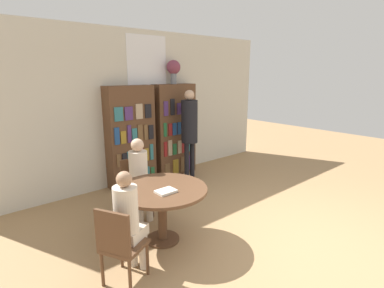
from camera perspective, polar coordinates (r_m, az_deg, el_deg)
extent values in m
plane|color=#9E7A51|center=(4.31, 20.93, -18.11)|extent=(16.00, 16.00, 0.00)
cube|color=beige|center=(6.26, -8.43, 7.02)|extent=(6.40, 0.06, 3.00)
cube|color=white|center=(6.19, -8.53, 14.83)|extent=(0.90, 0.01, 1.10)
cube|color=brown|center=(5.91, -11.60, 1.36)|extent=(0.94, 0.32, 1.95)
cube|color=olive|center=(5.82, -13.57, -6.98)|extent=(0.10, 0.02, 0.27)
cube|color=maroon|center=(5.87, -12.50, -6.70)|extent=(0.10, 0.02, 0.27)
cube|color=#2D707A|center=(5.92, -11.50, -6.50)|extent=(0.09, 0.02, 0.26)
cube|color=black|center=(5.98, -10.39, -6.05)|extent=(0.08, 0.02, 0.31)
cube|color=olive|center=(6.04, -9.38, -5.82)|extent=(0.09, 0.02, 0.31)
cube|color=#2D707A|center=(6.09, -8.50, -5.66)|extent=(0.10, 0.02, 0.29)
cube|color=#236638|center=(6.16, -7.50, -5.54)|extent=(0.08, 0.02, 0.27)
cube|color=brown|center=(5.69, -13.77, -3.09)|extent=(0.08, 0.02, 0.24)
cube|color=black|center=(5.75, -12.65, -2.88)|extent=(0.10, 0.02, 0.24)
cube|color=#2D707A|center=(5.80, -11.72, -2.62)|extent=(0.11, 0.02, 0.25)
cube|color=brown|center=(5.85, -10.67, -2.33)|extent=(0.07, 0.02, 0.27)
cube|color=maroon|center=(5.91, -9.62, -2.17)|extent=(0.11, 0.02, 0.26)
cube|color=olive|center=(5.97, -8.66, -2.01)|extent=(0.09, 0.02, 0.25)
cube|color=#2D707A|center=(6.03, -7.69, -1.50)|extent=(0.07, 0.02, 0.32)
cube|color=navy|center=(5.58, -14.10, 1.45)|extent=(0.10, 0.02, 0.32)
cube|color=olive|center=(5.64, -12.95, 1.23)|extent=(0.10, 0.02, 0.23)
cube|color=#4C2D6B|center=(5.69, -11.84, 1.88)|extent=(0.08, 0.02, 0.33)
cube|color=#2D707A|center=(5.75, -10.88, 1.68)|extent=(0.11, 0.02, 0.26)
cube|color=brown|center=(5.80, -9.87, 2.13)|extent=(0.10, 0.02, 0.32)
cube|color=brown|center=(5.87, -8.82, 2.23)|extent=(0.07, 0.02, 0.30)
cube|color=black|center=(5.94, -7.80, 2.27)|extent=(0.10, 0.02, 0.28)
cube|color=#2D707A|center=(5.54, -13.80, 5.52)|extent=(0.17, 0.02, 0.25)
cube|color=#4C2D6B|center=(5.63, -11.97, 5.71)|extent=(0.16, 0.02, 0.25)
cube|color=tan|center=(5.74, -10.04, 6.13)|extent=(0.14, 0.02, 0.28)
cube|color=black|center=(5.84, -8.36, 6.22)|extent=(0.14, 0.02, 0.26)
cube|color=brown|center=(6.48, -3.39, 2.68)|extent=(0.94, 0.32, 1.95)
cube|color=brown|center=(6.36, -4.69, -4.89)|extent=(0.12, 0.02, 0.26)
cube|color=olive|center=(6.48, -3.11, -4.29)|extent=(0.14, 0.02, 0.31)
cube|color=brown|center=(6.60, -1.71, -3.83)|extent=(0.13, 0.02, 0.33)
cube|color=#4C2D6B|center=(6.73, -0.24, -3.45)|extent=(0.18, 0.02, 0.33)
cube|color=maroon|center=(6.21, -5.05, -1.01)|extent=(0.07, 0.02, 0.31)
cube|color=tan|center=(6.28, -4.19, -0.76)|extent=(0.10, 0.02, 0.33)
cube|color=#236638|center=(6.36, -3.31, -0.99)|extent=(0.09, 0.02, 0.24)
cube|color=tan|center=(6.43, -2.37, -0.59)|extent=(0.09, 0.02, 0.28)
cube|color=maroon|center=(6.50, -1.63, -0.45)|extent=(0.10, 0.02, 0.28)
cube|color=#2D707A|center=(6.59, -0.73, -0.45)|extent=(0.10, 0.02, 0.24)
cube|color=black|center=(6.64, -0.02, 0.07)|extent=(0.08, 0.02, 0.33)
cube|color=#236638|center=(6.12, -5.13, 2.70)|extent=(0.07, 0.02, 0.28)
cube|color=maroon|center=(6.20, -4.15, 2.74)|extent=(0.09, 0.02, 0.26)
cube|color=navy|center=(6.27, -3.37, 2.85)|extent=(0.10, 0.02, 0.25)
cube|color=navy|center=(6.34, -2.45, 3.01)|extent=(0.09, 0.02, 0.26)
cube|color=brown|center=(6.41, -1.64, 3.15)|extent=(0.07, 0.02, 0.26)
cube|color=brown|center=(6.48, -0.84, 3.45)|extent=(0.09, 0.02, 0.30)
cube|color=#236638|center=(6.56, 0.01, 3.50)|extent=(0.09, 0.02, 0.28)
cube|color=#4C2D6B|center=(6.08, -4.99, 6.73)|extent=(0.10, 0.02, 0.29)
cube|color=black|center=(6.17, -3.73, 7.04)|extent=(0.10, 0.02, 0.33)
cube|color=#4C2D6B|center=(6.28, -2.47, 6.73)|extent=(0.10, 0.02, 0.24)
cube|color=#236638|center=(6.38, -1.37, 6.94)|extent=(0.11, 0.02, 0.26)
cube|color=#236638|center=(6.50, -0.09, 6.98)|extent=(0.13, 0.02, 0.24)
cylinder|color=slate|center=(6.37, -3.51, 12.35)|extent=(0.12, 0.12, 0.23)
sphere|color=brown|center=(6.37, -3.54, 14.41)|extent=(0.29, 0.29, 0.29)
cylinder|color=brown|center=(4.23, -5.55, -17.56)|extent=(0.44, 0.44, 0.03)
cylinder|color=brown|center=(4.06, -5.67, -13.28)|extent=(0.12, 0.12, 0.68)
cylinder|color=brown|center=(3.91, -5.79, -8.58)|extent=(1.18, 1.18, 0.04)
cube|color=brown|center=(3.41, -12.75, -18.36)|extent=(0.54, 0.54, 0.04)
cube|color=brown|center=(3.16, -14.92, -16.06)|extent=(0.21, 0.37, 0.45)
cylinder|color=brown|center=(3.73, -13.26, -19.33)|extent=(0.04, 0.04, 0.39)
cylinder|color=brown|center=(3.56, -8.49, -20.76)|extent=(0.04, 0.04, 0.39)
cylinder|color=brown|center=(3.51, -16.71, -21.88)|extent=(0.04, 0.04, 0.39)
cylinder|color=brown|center=(3.33, -11.73, -23.64)|extent=(0.04, 0.04, 0.39)
cube|color=brown|center=(4.76, -10.27, -8.69)|extent=(0.46, 0.46, 0.04)
cube|color=brown|center=(4.83, -11.19, -5.28)|extent=(0.40, 0.10, 0.45)
cylinder|color=brown|center=(4.76, -7.45, -11.43)|extent=(0.04, 0.04, 0.39)
cylinder|color=brown|center=(4.64, -11.36, -12.24)|extent=(0.04, 0.04, 0.39)
cylinder|color=brown|center=(5.04, -9.07, -9.99)|extent=(0.04, 0.04, 0.39)
cylinder|color=brown|center=(4.94, -12.77, -10.70)|extent=(0.04, 0.04, 0.39)
cube|color=beige|center=(4.61, -9.66, -8.35)|extent=(0.33, 0.36, 0.12)
cylinder|color=beige|center=(4.57, -10.20, -4.41)|extent=(0.28, 0.28, 0.50)
sphere|color=tan|center=(4.48, -10.38, -0.19)|extent=(0.19, 0.19, 0.19)
cylinder|color=beige|center=(4.65, -8.10, -11.81)|extent=(0.10, 0.10, 0.43)
cylinder|color=beige|center=(4.60, -9.89, -12.18)|extent=(0.10, 0.10, 0.43)
cube|color=beige|center=(3.47, -11.45, -16.18)|extent=(0.40, 0.38, 0.12)
cylinder|color=beige|center=(3.26, -12.50, -12.05)|extent=(0.26, 0.26, 0.50)
sphere|color=#A37A5B|center=(3.14, -12.81, -6.55)|extent=(0.17, 0.17, 0.17)
cylinder|color=beige|center=(3.72, -11.20, -18.88)|extent=(0.10, 0.10, 0.43)
cylinder|color=beige|center=(3.65, -9.22, -19.45)|extent=(0.10, 0.10, 0.43)
cylinder|color=black|center=(6.19, -1.00, -3.35)|extent=(0.10, 0.10, 0.79)
cylinder|color=black|center=(6.28, 0.04, -3.09)|extent=(0.10, 0.10, 0.79)
cylinder|color=black|center=(6.05, -0.49, 4.31)|extent=(0.33, 0.33, 0.86)
sphere|color=tan|center=(5.99, -0.50, 9.32)|extent=(0.20, 0.20, 0.20)
cylinder|color=black|center=(6.30, -1.49, 6.65)|extent=(0.07, 0.30, 0.07)
cube|color=silver|center=(3.75, -5.02, -8.97)|extent=(0.24, 0.18, 0.03)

